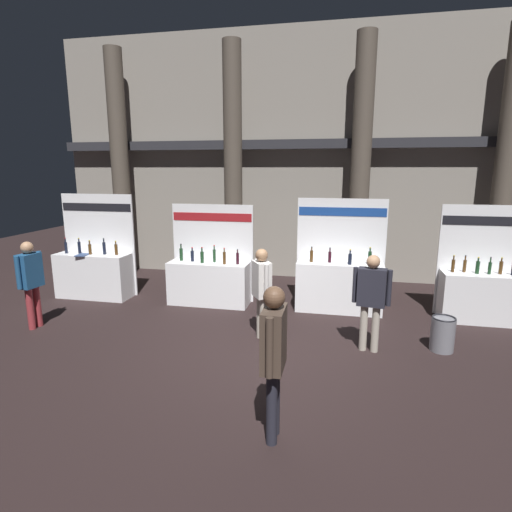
# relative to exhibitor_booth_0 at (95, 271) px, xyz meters

# --- Properties ---
(ground_plane) EXTENTS (26.72, 26.72, 0.00)m
(ground_plane) POSITION_rel_exhibitor_booth_0_xyz_m (4.42, -2.29, -0.62)
(ground_plane) COLOR black
(hall_colonnade) EXTENTS (13.36, 1.10, 6.55)m
(hall_colonnade) POSITION_rel_exhibitor_booth_0_xyz_m (4.42, 2.77, 2.61)
(hall_colonnade) COLOR gray
(hall_colonnade) RESTS_ON ground_plane
(exhibitor_booth_0) EXTENTS (1.81, 0.72, 2.40)m
(exhibitor_booth_0) POSITION_rel_exhibitor_booth_0_xyz_m (0.00, 0.00, 0.00)
(exhibitor_booth_0) COLOR white
(exhibitor_booth_0) RESTS_ON ground_plane
(exhibitor_booth_1) EXTENTS (1.87, 0.66, 2.20)m
(exhibitor_booth_1) POSITION_rel_exhibitor_booth_0_xyz_m (2.80, 0.08, -0.05)
(exhibitor_booth_1) COLOR white
(exhibitor_booth_1) RESTS_ON ground_plane
(exhibitor_booth_2) EXTENTS (1.88, 0.66, 2.36)m
(exhibitor_booth_2) POSITION_rel_exhibitor_booth_0_xyz_m (5.64, 0.21, -0.00)
(exhibitor_booth_2) COLOR white
(exhibitor_booth_2) RESTS_ON ground_plane
(exhibitor_booth_3) EXTENTS (1.75, 0.66, 2.28)m
(exhibitor_booth_3) POSITION_rel_exhibitor_booth_0_xyz_m (8.48, 0.15, -0.04)
(exhibitor_booth_3) COLOR white
(exhibitor_booth_3) RESTS_ON ground_plane
(trash_bin) EXTENTS (0.38, 0.38, 0.58)m
(trash_bin) POSITION_rel_exhibitor_booth_0_xyz_m (7.37, -1.49, -0.33)
(trash_bin) COLOR slate
(trash_bin) RESTS_ON ground_plane
(visitor_0) EXTENTS (0.40, 0.47, 1.64)m
(visitor_0) POSITION_rel_exhibitor_booth_0_xyz_m (4.33, -1.65, 0.35)
(visitor_0) COLOR #ADA393
(visitor_0) RESTS_ON ground_plane
(visitor_1) EXTENTS (0.61, 0.28, 1.63)m
(visitor_1) POSITION_rel_exhibitor_booth_0_xyz_m (6.17, -1.75, 0.35)
(visitor_1) COLOR #ADA393
(visitor_1) RESTS_ON ground_plane
(visitor_3) EXTENTS (0.24, 0.63, 1.78)m
(visitor_3) POSITION_rel_exhibitor_booth_0_xyz_m (4.99, -4.33, 0.46)
(visitor_3) COLOR #23232D
(visitor_3) RESTS_ON ground_plane
(visitor_4) EXTENTS (0.28, 0.58, 1.67)m
(visitor_4) POSITION_rel_exhibitor_booth_0_xyz_m (-0.00, -2.01, 0.38)
(visitor_4) COLOR maroon
(visitor_4) RESTS_ON ground_plane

